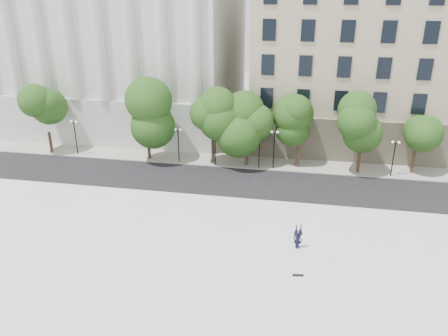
# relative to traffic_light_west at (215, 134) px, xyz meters

# --- Properties ---
(ground) EXTENTS (160.00, 160.00, 0.00)m
(ground) POSITION_rel_traffic_light_west_xyz_m (1.11, -22.30, -3.73)
(ground) COLOR #B3B0A9
(ground) RESTS_ON ground
(plaza) EXTENTS (44.00, 22.00, 0.45)m
(plaza) POSITION_rel_traffic_light_west_xyz_m (1.11, -19.30, -3.51)
(plaza) COLOR white
(plaza) RESTS_ON ground
(street) EXTENTS (60.00, 8.00, 0.02)m
(street) POSITION_rel_traffic_light_west_xyz_m (1.11, -4.30, -3.72)
(street) COLOR black
(street) RESTS_ON ground
(far_sidewalk) EXTENTS (60.00, 4.00, 0.12)m
(far_sidewalk) POSITION_rel_traffic_light_west_xyz_m (1.11, 1.70, -3.67)
(far_sidewalk) COLOR #AFACA2
(far_sidewalk) RESTS_ON ground
(building_west) EXTENTS (31.50, 27.65, 25.60)m
(building_west) POSITION_rel_traffic_light_west_xyz_m (-15.89, 16.27, 9.16)
(building_west) COLOR silver
(building_west) RESTS_ON ground
(building_east) EXTENTS (36.00, 26.15, 23.00)m
(building_east) POSITION_rel_traffic_light_west_xyz_m (21.11, 16.61, 7.41)
(building_east) COLOR tan
(building_east) RESTS_ON ground
(traffic_light_west) EXTENTS (0.60, 1.85, 4.23)m
(traffic_light_west) POSITION_rel_traffic_light_west_xyz_m (0.00, 0.00, 0.00)
(traffic_light_west) COLOR black
(traffic_light_west) RESTS_ON ground
(traffic_light_east) EXTENTS (0.88, 1.54, 4.12)m
(traffic_light_east) POSITION_rel_traffic_light_west_xyz_m (4.83, 0.00, -0.13)
(traffic_light_east) COLOR black
(traffic_light_east) RESTS_ON ground
(person_lying) EXTENTS (0.90, 1.99, 0.52)m
(person_lying) POSITION_rel_traffic_light_west_xyz_m (9.39, -15.77, -3.02)
(person_lying) COLOR black
(person_lying) RESTS_ON plaza
(skateboard) EXTENTS (0.77, 0.30, 0.08)m
(skateboard) POSITION_rel_traffic_light_west_xyz_m (9.52, -19.20, -3.24)
(skateboard) COLOR black
(skateboard) RESTS_ON plaza
(street_trees) EXTENTS (44.78, 5.07, 7.99)m
(street_trees) POSITION_rel_traffic_light_west_xyz_m (3.41, 0.85, 1.45)
(street_trees) COLOR #382619
(street_trees) RESTS_ON ground
(lamp_posts) EXTENTS (36.25, 0.28, 4.38)m
(lamp_posts) POSITION_rel_traffic_light_west_xyz_m (0.92, 0.30, -0.83)
(lamp_posts) COLOR black
(lamp_posts) RESTS_ON ground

